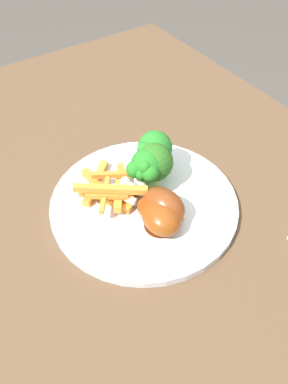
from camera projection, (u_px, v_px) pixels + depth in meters
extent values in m
plane|color=#4C4742|center=(165.00, 368.00, 1.13)|extent=(6.00, 6.00, 0.00)
cube|color=brown|center=(181.00, 209.00, 0.64)|extent=(1.15, 0.68, 0.03)
cylinder|color=#443122|center=(146.00, 146.00, 1.30)|extent=(0.06, 0.06, 0.67)
cylinder|color=silver|center=(144.00, 204.00, 0.62)|extent=(0.29, 0.29, 0.01)
cylinder|color=#72A653|center=(147.00, 181.00, 0.62)|extent=(0.02, 0.02, 0.03)
sphere|color=#237A22|center=(147.00, 165.00, 0.60)|extent=(0.05, 0.05, 0.05)
sphere|color=#237A22|center=(145.00, 166.00, 0.58)|extent=(0.02, 0.02, 0.02)
sphere|color=#237A22|center=(143.00, 156.00, 0.61)|extent=(0.02, 0.02, 0.02)
sphere|color=#237A22|center=(141.00, 174.00, 0.59)|extent=(0.02, 0.02, 0.02)
sphere|color=#237A22|center=(150.00, 173.00, 0.59)|extent=(0.03, 0.03, 0.03)
sphere|color=#237A22|center=(135.00, 169.00, 0.59)|extent=(0.03, 0.03, 0.03)
sphere|color=#237A22|center=(155.00, 161.00, 0.61)|extent=(0.02, 0.02, 0.02)
cylinder|color=#91BD5C|center=(153.00, 178.00, 0.63)|extent=(0.02, 0.02, 0.02)
sphere|color=#2C6920|center=(154.00, 162.00, 0.61)|extent=(0.06, 0.06, 0.06)
sphere|color=#2C6920|center=(142.00, 165.00, 0.61)|extent=(0.03, 0.03, 0.03)
sphere|color=#2C6920|center=(159.00, 155.00, 0.63)|extent=(0.03, 0.03, 0.03)
sphere|color=#2C6920|center=(143.00, 166.00, 0.59)|extent=(0.03, 0.03, 0.03)
sphere|color=#2C6920|center=(141.00, 166.00, 0.60)|extent=(0.02, 0.02, 0.02)
cylinder|color=#75AE5D|center=(153.00, 165.00, 0.65)|extent=(0.01, 0.01, 0.03)
sphere|color=#277C27|center=(154.00, 148.00, 0.63)|extent=(0.06, 0.06, 0.06)
sphere|color=#277C27|center=(145.00, 150.00, 0.61)|extent=(0.03, 0.03, 0.03)
sphere|color=#277C27|center=(166.00, 147.00, 0.63)|extent=(0.02, 0.02, 0.02)
sphere|color=#277C27|center=(151.00, 152.00, 0.61)|extent=(0.02, 0.02, 0.02)
sphere|color=#277C27|center=(156.00, 136.00, 0.64)|extent=(0.02, 0.02, 0.02)
sphere|color=#277C27|center=(164.00, 149.00, 0.62)|extent=(0.02, 0.02, 0.02)
sphere|color=#277C27|center=(154.00, 153.00, 0.61)|extent=(0.03, 0.03, 0.03)
cube|color=orange|center=(107.00, 199.00, 0.61)|extent=(0.08, 0.05, 0.01)
cube|color=orange|center=(99.00, 195.00, 0.61)|extent=(0.05, 0.05, 0.01)
cube|color=orange|center=(107.00, 196.00, 0.59)|extent=(0.04, 0.06, 0.01)
cube|color=orange|center=(96.00, 183.00, 0.63)|extent=(0.07, 0.08, 0.01)
cube|color=orange|center=(136.00, 194.00, 0.62)|extent=(0.05, 0.06, 0.01)
cube|color=orange|center=(112.00, 175.00, 0.62)|extent=(0.04, 0.06, 0.01)
cube|color=orange|center=(105.00, 193.00, 0.59)|extent=(0.07, 0.05, 0.01)
cube|color=orange|center=(126.00, 181.00, 0.61)|extent=(0.07, 0.03, 0.01)
cube|color=orange|center=(100.00, 187.00, 0.63)|extent=(0.09, 0.02, 0.01)
cube|color=orange|center=(119.00, 188.00, 0.61)|extent=(0.08, 0.06, 0.01)
cube|color=orange|center=(110.00, 189.00, 0.58)|extent=(0.07, 0.09, 0.01)
cylinder|color=#54200D|center=(163.00, 215.00, 0.59)|extent=(0.04, 0.04, 0.00)
ellipsoid|color=brown|center=(164.00, 205.00, 0.58)|extent=(0.08, 0.06, 0.05)
cylinder|color=beige|center=(135.00, 188.00, 0.60)|extent=(0.04, 0.02, 0.01)
sphere|color=silver|center=(126.00, 183.00, 0.61)|extent=(0.02, 0.02, 0.02)
cylinder|color=#5A230A|center=(161.00, 225.00, 0.58)|extent=(0.05, 0.05, 0.00)
ellipsoid|color=brown|center=(161.00, 216.00, 0.57)|extent=(0.08, 0.07, 0.04)
cylinder|color=beige|center=(145.00, 189.00, 0.61)|extent=(0.04, 0.02, 0.01)
sphere|color=silver|center=(140.00, 181.00, 0.62)|extent=(0.02, 0.02, 0.02)
cylinder|color=#5F1F09|center=(160.00, 220.00, 0.59)|extent=(0.04, 0.04, 0.00)
ellipsoid|color=#87340F|center=(160.00, 212.00, 0.57)|extent=(0.09, 0.07, 0.04)
cylinder|color=beige|center=(124.00, 197.00, 0.60)|extent=(0.04, 0.03, 0.01)
sphere|color=silver|center=(112.00, 192.00, 0.60)|extent=(0.02, 0.02, 0.02)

